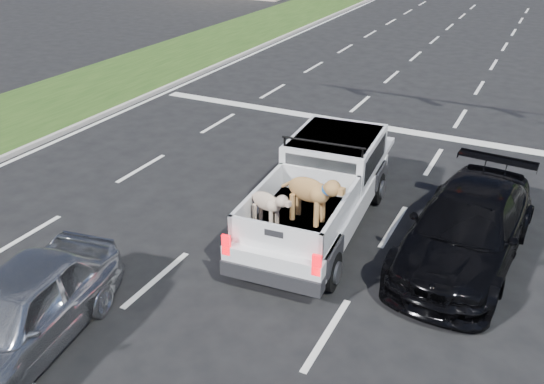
{
  "coord_description": "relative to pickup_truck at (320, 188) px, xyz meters",
  "views": [
    {
      "loc": [
        4.29,
        -7.12,
        6.44
      ],
      "look_at": [
        -0.28,
        2.0,
        1.3
      ],
      "focal_mm": 38.0,
      "sensor_mm": 36.0,
      "label": 1
    }
  ],
  "objects": [
    {
      "name": "black_coupe",
      "position": [
        3.08,
        0.05,
        -0.22
      ],
      "size": [
        2.41,
        5.12,
        1.45
      ],
      "primitive_type": "imported",
      "rotation": [
        0.0,
        0.0,
        -0.08
      ],
      "color": "black",
      "rests_on": "ground"
    },
    {
      "name": "curb_left",
      "position": [
        -9.31,
        2.74,
        -0.87
      ],
      "size": [
        0.15,
        60.0,
        0.14
      ],
      "primitive_type": "cube",
      "color": "#A29B95",
      "rests_on": "ground"
    },
    {
      "name": "ground",
      "position": [
        -0.26,
        -3.26,
        -0.94
      ],
      "size": [
        160.0,
        160.0,
        0.0
      ],
      "primitive_type": "plane",
      "color": "black",
      "rests_on": "ground"
    },
    {
      "name": "road_markings",
      "position": [
        -0.26,
        3.3,
        -0.93
      ],
      "size": [
        17.75,
        60.0,
        0.01
      ],
      "color": "silver",
      "rests_on": "ground"
    },
    {
      "name": "pickup_truck",
      "position": [
        0.0,
        0.0,
        0.0
      ],
      "size": [
        2.36,
        5.5,
        2.01
      ],
      "rotation": [
        0.0,
        0.0,
        0.08
      ],
      "color": "black",
      "rests_on": "ground"
    },
    {
      "name": "grass_median_left",
      "position": [
        -11.76,
        2.74,
        -0.89
      ],
      "size": [
        5.0,
        60.0,
        0.1
      ],
      "primitive_type": "cube",
      "color": "#1E3D13",
      "rests_on": "ground"
    },
    {
      "name": "silver_sedan",
      "position": [
        -2.74,
        -5.76,
        -0.24
      ],
      "size": [
        2.27,
        4.32,
        1.4
      ],
      "primitive_type": "imported",
      "rotation": [
        0.0,
        0.0,
        0.16
      ],
      "color": "#AEB1B5",
      "rests_on": "ground"
    }
  ]
}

